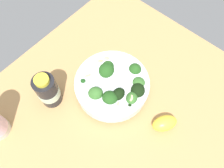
% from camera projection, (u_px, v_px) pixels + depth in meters
% --- Properties ---
extents(ground_plane, '(0.70, 0.70, 0.04)m').
position_uv_depth(ground_plane, '(123.00, 104.00, 0.68)').
color(ground_plane, tan).
extents(bowl_of_broccoli, '(0.21, 0.21, 0.09)m').
position_uv_depth(bowl_of_broccoli, '(113.00, 85.00, 0.64)').
color(bowl_of_broccoli, white).
rests_on(bowl_of_broccoli, ground_plane).
extents(lemon_wedge, '(0.07, 0.08, 0.04)m').
position_uv_depth(lemon_wedge, '(165.00, 123.00, 0.61)').
color(lemon_wedge, yellow).
rests_on(lemon_wedge, ground_plane).
extents(bottle_tall, '(0.06, 0.06, 0.12)m').
position_uv_depth(bottle_tall, '(48.00, 91.00, 0.61)').
color(bottle_tall, black).
rests_on(bottle_tall, ground_plane).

